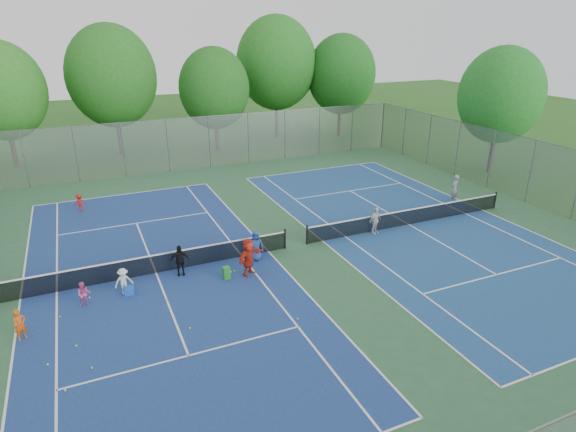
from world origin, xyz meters
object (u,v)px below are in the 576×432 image
(net_right, at_px, (409,217))
(instructor, at_px, (454,188))
(ball_hopper, at_px, (227,273))
(net_left, at_px, (155,264))
(ball_crate, at_px, (129,291))

(net_right, relative_size, instructor, 7.26)
(net_right, distance_m, instructor, 5.28)
(ball_hopper, height_order, instructor, instructor)
(net_left, xyz_separation_m, instructor, (18.89, 1.95, 0.43))
(net_left, height_order, ball_crate, net_left)
(ball_hopper, bearing_deg, net_left, 147.51)
(net_left, xyz_separation_m, ball_hopper, (2.79, -1.78, -0.17))
(ball_crate, relative_size, ball_hopper, 0.65)
(net_left, relative_size, ball_hopper, 22.25)
(net_right, distance_m, ball_crate, 15.38)
(ball_hopper, distance_m, instructor, 16.54)
(ball_crate, relative_size, instructor, 0.21)
(net_right, height_order, ball_hopper, net_right)
(net_left, distance_m, net_right, 14.00)
(net_left, relative_size, net_right, 1.00)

